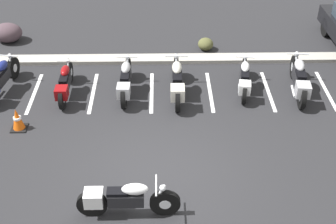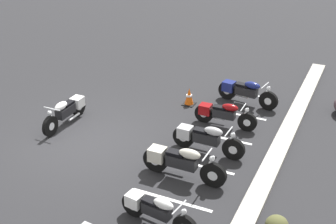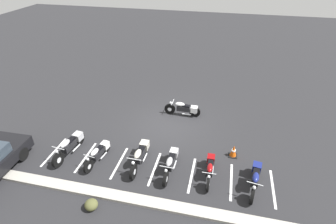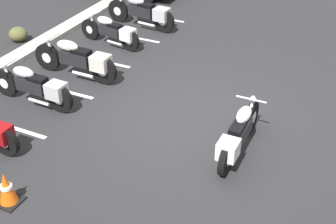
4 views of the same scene
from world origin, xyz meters
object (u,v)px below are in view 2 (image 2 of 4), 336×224
object	(u,v)px
parked_bike_1	(222,114)
parked_bike_4	(155,210)
parked_bike_3	(180,161)
traffic_cone	(189,97)
motorcycle_white_featured	(67,111)
parked_bike_0	(245,91)
parked_bike_2	(204,138)

from	to	relation	value
parked_bike_1	parked_bike_4	bearing A→B (deg)	-88.65
parked_bike_3	parked_bike_1	bearing A→B (deg)	89.11
parked_bike_4	traffic_cone	world-z (taller)	parked_bike_4
motorcycle_white_featured	parked_bike_0	world-z (taller)	parked_bike_0
parked_bike_0	traffic_cone	xyz separation A→B (m)	(0.87, -1.69, -0.17)
parked_bike_3	parked_bike_4	world-z (taller)	parked_bike_3
motorcycle_white_featured	traffic_cone	size ratio (longest dim) A/B	3.49
parked_bike_1	traffic_cone	size ratio (longest dim) A/B	3.31
motorcycle_white_featured	parked_bike_2	xyz separation A→B (m)	(-0.20, 4.54, 0.01)
parked_bike_4	parked_bike_0	bearing A→B (deg)	98.29
parked_bike_3	parked_bike_4	bearing A→B (deg)	-82.31
parked_bike_0	parked_bike_1	size ratio (longest dim) A/B	1.08
traffic_cone	parked_bike_0	bearing A→B (deg)	117.37
parked_bike_3	parked_bike_2	bearing A→B (deg)	85.28
parked_bike_0	parked_bike_2	bearing A→B (deg)	-83.07
parked_bike_2	motorcycle_white_featured	bearing A→B (deg)	-175.67
parked_bike_0	parked_bike_3	world-z (taller)	parked_bike_3
motorcycle_white_featured	parked_bike_2	world-z (taller)	parked_bike_2
motorcycle_white_featured	traffic_cone	distance (m)	4.14
parked_bike_1	parked_bike_4	xyz separation A→B (m)	(5.08, 0.16, -0.01)
parked_bike_0	parked_bike_4	xyz separation A→B (m)	(6.93, -0.01, -0.04)
parked_bike_1	parked_bike_3	size ratio (longest dim) A/B	0.87
motorcycle_white_featured	parked_bike_0	bearing A→B (deg)	128.79
parked_bike_1	traffic_cone	xyz separation A→B (m)	(-0.98, -1.52, -0.14)
motorcycle_white_featured	parked_bike_2	distance (m)	4.54
parked_bike_0	traffic_cone	world-z (taller)	parked_bike_0
parked_bike_1	parked_bike_3	world-z (taller)	parked_bike_3
parked_bike_0	traffic_cone	size ratio (longest dim) A/B	3.57
parked_bike_1	parked_bike_3	xyz separation A→B (m)	(3.14, -0.08, 0.06)
parked_bike_3	motorcycle_white_featured	bearing A→B (deg)	164.84
parked_bike_0	parked_bike_1	bearing A→B (deg)	-86.42
motorcycle_white_featured	parked_bike_1	world-z (taller)	motorcycle_white_featured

